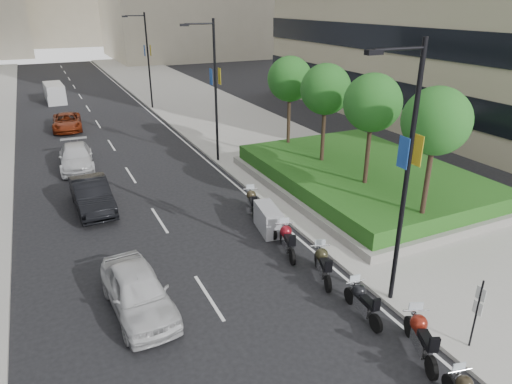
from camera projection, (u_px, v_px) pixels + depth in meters
ground at (301, 356)px, 13.82m from camera, size 160.00×160.00×0.00m
sidewalk_right at (218, 116)px, 42.32m from camera, size 10.00×100.00×0.15m
lane_edge at (162, 123)px, 40.24m from camera, size 0.12×100.00×0.01m
lane_centre at (101, 129)px, 38.16m from camera, size 0.12×100.00×0.01m
planter at (362, 183)px, 25.98m from camera, size 10.00×14.00×0.40m
hedge at (363, 173)px, 25.75m from camera, size 9.40×13.40×0.80m
tree_0 at (436, 122)px, 18.43m from camera, size 2.80×2.80×6.30m
tree_1 at (372, 103)px, 21.76m from camera, size 2.80×2.80×6.30m
tree_2 at (326, 90)px, 25.09m from camera, size 2.80×2.80×6.30m
tree_3 at (290, 79)px, 28.41m from camera, size 2.80×2.80×6.30m
lamp_post_0 at (404, 168)px, 14.34m from camera, size 2.34×0.45×9.00m
lamp_post_1 at (213, 85)px, 28.48m from camera, size 2.34×0.45×9.00m
lamp_post_2 at (146, 56)px, 43.45m from camera, size 2.34×0.45×9.00m
parking_sign at (477, 311)px, 13.50m from camera, size 0.06×0.32×2.50m
motorcycle_1 at (421, 337)px, 13.63m from camera, size 1.17×2.30×1.22m
motorcycle_2 at (362, 301)px, 15.35m from camera, size 0.73×2.20×1.09m
motorcycle_3 at (323, 264)px, 17.46m from camera, size 1.02×2.23×1.16m
motorcycle_4 at (287, 240)px, 19.21m from camera, size 0.91×2.31×1.17m
motorcycle_5 at (268, 219)px, 21.06m from camera, size 1.13×2.13×1.23m
motorcycle_6 at (252, 202)px, 22.94m from camera, size 0.90×2.19×1.12m
car_a at (138, 291)px, 15.54m from camera, size 2.15×4.73×1.57m
car_b at (92, 195)px, 23.22m from camera, size 1.86×4.90×1.60m
car_c at (76, 157)px, 29.14m from camera, size 2.33×5.06×1.43m
car_d at (67, 122)px, 37.84m from camera, size 2.58×4.99×1.34m
delivery_van at (55, 94)px, 48.06m from camera, size 1.94×4.66×1.93m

